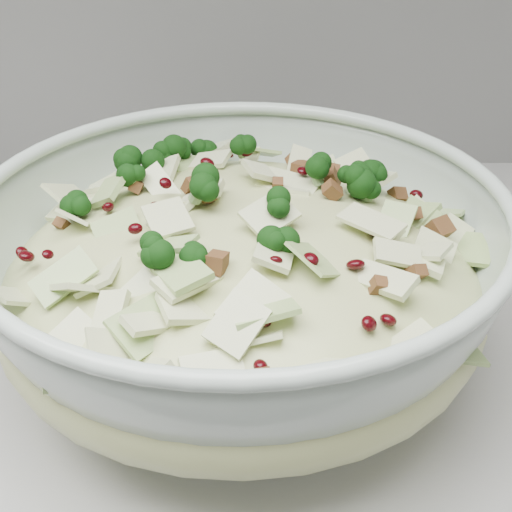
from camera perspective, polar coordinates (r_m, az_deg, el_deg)
The scene contains 2 objects.
mixing_bowl at distance 0.51m, azimuth -1.16°, elevation -2.17°, with size 0.39×0.39×0.15m.
salad at distance 0.50m, azimuth -1.19°, elevation 0.12°, with size 0.44×0.44×0.15m.
Camera 1 is at (-0.25, 1.18, 1.26)m, focal length 50.00 mm.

